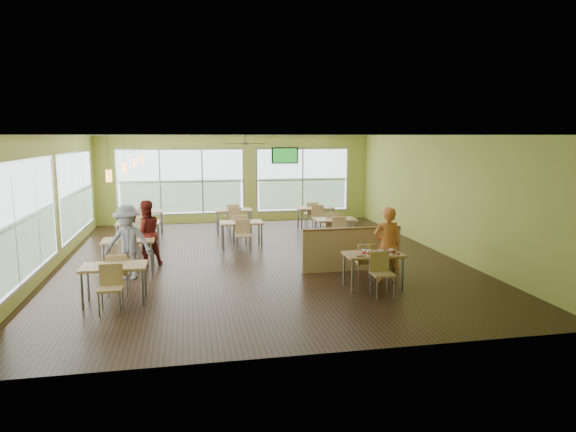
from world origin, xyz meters
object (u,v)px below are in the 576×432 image
Objects in this scene: half_wall_divider at (351,249)px; man_plaid at (387,245)px; main_table at (373,259)px; food_basket at (390,251)px.

man_plaid reaches higher than half_wall_divider.
half_wall_divider is (0.00, 1.45, -0.11)m from main_table.
food_basket is at bearing 3.50° from main_table.
man_plaid reaches higher than food_basket.
half_wall_divider is 10.24× the size of food_basket.
half_wall_divider is 1.50m from food_basket.
half_wall_divider is 1.20m from man_plaid.
main_table is 0.63× the size of half_wall_divider.
main_table is 6.48× the size of food_basket.
main_table is 0.41m from food_basket.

